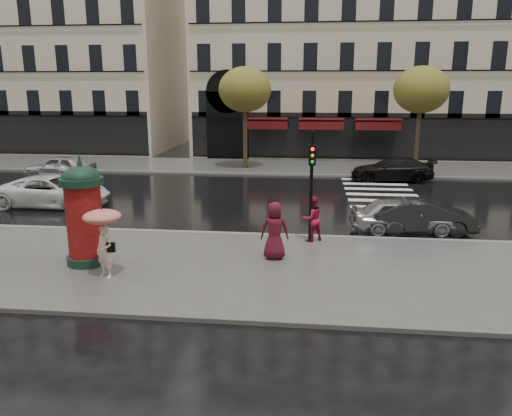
# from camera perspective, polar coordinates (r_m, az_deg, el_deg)

# --- Properties ---
(ground) EXTENTS (160.00, 160.00, 0.00)m
(ground) POSITION_cam_1_polar(r_m,az_deg,el_deg) (15.77, -2.58, -6.48)
(ground) COLOR black
(ground) RESTS_ON ground
(near_sidewalk) EXTENTS (90.00, 7.00, 0.12)m
(near_sidewalk) POSITION_cam_1_polar(r_m,az_deg,el_deg) (15.29, -2.87, -6.91)
(near_sidewalk) COLOR #474744
(near_sidewalk) RESTS_ON ground
(far_sidewalk) EXTENTS (90.00, 6.00, 0.12)m
(far_sidewalk) POSITION_cam_1_polar(r_m,az_deg,el_deg) (34.12, 2.33, 4.73)
(far_sidewalk) COLOR #474744
(far_sidewalk) RESTS_ON ground
(near_kerb) EXTENTS (90.00, 0.25, 0.14)m
(near_kerb) POSITION_cam_1_polar(r_m,az_deg,el_deg) (18.56, -1.16, -3.07)
(near_kerb) COLOR slate
(near_kerb) RESTS_ON ground
(far_kerb) EXTENTS (90.00, 0.25, 0.14)m
(far_kerb) POSITION_cam_1_polar(r_m,az_deg,el_deg) (31.16, 1.94, 3.88)
(far_kerb) COLOR slate
(far_kerb) RESTS_ON ground
(zebra_crossing) EXTENTS (3.60, 11.75, 0.01)m
(zebra_crossing) POSITION_cam_1_polar(r_m,az_deg,el_deg) (25.09, 14.58, 0.82)
(zebra_crossing) COLOR silver
(zebra_crossing) RESTS_ON ground
(bldg_far_corner) EXTENTS (26.00, 14.00, 22.90)m
(bldg_far_corner) POSITION_cam_1_polar(r_m,az_deg,el_deg) (45.13, 11.72, 21.04)
(bldg_far_corner) COLOR #B7A88C
(bldg_far_corner) RESTS_ON ground
(bldg_far_left) EXTENTS (24.00, 14.00, 22.90)m
(bldg_far_left) POSITION_cam_1_polar(r_m,az_deg,el_deg) (51.14, -23.54, 19.35)
(bldg_far_left) COLOR #B7A88C
(bldg_far_left) RESTS_ON ground
(tree_far_left) EXTENTS (3.40, 3.40, 6.64)m
(tree_far_left) POSITION_cam_1_polar(r_m,az_deg,el_deg) (32.89, -1.28, 13.34)
(tree_far_left) COLOR #38281C
(tree_far_left) RESTS_ON ground
(tree_far_right) EXTENTS (3.40, 3.40, 6.64)m
(tree_far_right) POSITION_cam_1_polar(r_m,az_deg,el_deg) (33.28, 18.35, 12.66)
(tree_far_right) COLOR #38281C
(tree_far_right) RESTS_ON ground
(woman_umbrella) EXTENTS (1.06, 1.06, 2.04)m
(woman_umbrella) POSITION_cam_1_polar(r_m,az_deg,el_deg) (14.69, -17.06, -2.61)
(woman_umbrella) COLOR #F4DEC9
(woman_umbrella) RESTS_ON near_sidewalk
(woman_red) EXTENTS (0.99, 0.94, 1.61)m
(woman_red) POSITION_cam_1_polar(r_m,az_deg,el_deg) (17.60, 6.40, -1.21)
(woman_red) COLOR #A9143B
(woman_red) RESTS_ON near_sidewalk
(man_burgundy) EXTENTS (0.92, 0.61, 1.84)m
(man_burgundy) POSITION_cam_1_polar(r_m,az_deg,el_deg) (15.68, 2.14, -2.60)
(man_burgundy) COLOR #52101D
(man_burgundy) RESTS_ON near_sidewalk
(morris_column) EXTENTS (1.28, 1.28, 3.44)m
(morris_column) POSITION_cam_1_polar(r_m,az_deg,el_deg) (15.95, -19.09, -0.37)
(morris_column) COLOR black
(morris_column) RESTS_ON near_sidewalk
(traffic_light) EXTENTS (0.25, 0.36, 3.86)m
(traffic_light) POSITION_cam_1_polar(r_m,az_deg,el_deg) (17.07, 6.37, 3.59)
(traffic_light) COLOR black
(traffic_light) RESTS_ON near_sidewalk
(car_silver) EXTENTS (4.01, 1.83, 1.34)m
(car_silver) POSITION_cam_1_polar(r_m,az_deg,el_deg) (19.73, 16.45, -0.82)
(car_silver) COLOR #ADADB2
(car_silver) RESTS_ON ground
(car_darkgrey) EXTENTS (4.00, 1.70, 1.28)m
(car_darkgrey) POSITION_cam_1_polar(r_m,az_deg,el_deg) (19.88, 18.48, -0.95)
(car_darkgrey) COLOR black
(car_darkgrey) RESTS_ON ground
(car_white) EXTENTS (5.14, 2.38, 1.43)m
(car_white) POSITION_cam_1_polar(r_m,az_deg,el_deg) (24.83, -22.20, 1.77)
(car_white) COLOR white
(car_white) RESTS_ON ground
(car_black) EXTENTS (4.74, 2.01, 1.37)m
(car_black) POSITION_cam_1_polar(r_m,az_deg,el_deg) (30.36, 15.29, 4.30)
(car_black) COLOR black
(car_black) RESTS_ON ground
(car_far_silver) EXTENTS (4.42, 2.16, 1.45)m
(car_far_silver) POSITION_cam_1_polar(r_m,az_deg,el_deg) (31.93, -21.49, 4.35)
(car_far_silver) COLOR silver
(car_far_silver) RESTS_ON ground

